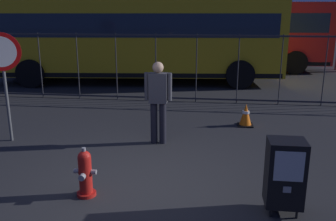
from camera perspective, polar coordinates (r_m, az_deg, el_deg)
The scene contains 9 objects.
ground_plane at distance 5.75m, azimuth -4.53°, elevation -11.77°, with size 60.00×60.00×0.00m, color #262628.
fire_hydrant at distance 5.45m, azimuth -12.88°, elevation -9.61°, with size 0.33×0.32×0.75m.
newspaper_box_primary at distance 5.05m, azimuth 17.90°, elevation -9.32°, with size 0.48×0.42×1.02m.
stop_sign at distance 7.94m, azimuth -24.58°, elevation 6.61°, with size 0.71×0.31×2.23m.
pedestrian at distance 7.23m, azimuth -1.55°, elevation 1.97°, with size 0.55×0.22×1.67m.
traffic_cone at distance 8.72m, azimuth 12.11°, elevation -0.71°, with size 0.36×0.36×0.53m.
fence_barrier at distance 10.74m, azimuth 1.26°, elevation 6.76°, with size 18.03×0.04×2.00m.
bus_near at distance 13.89m, azimuth -4.79°, elevation 11.51°, with size 10.69×3.55×3.00m.
bus_far at distance 17.16m, azimuth 6.45°, elevation 12.18°, with size 10.61×3.18×3.00m.
Camera 1 is at (1.06, -5.01, 2.61)m, focal length 38.78 mm.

